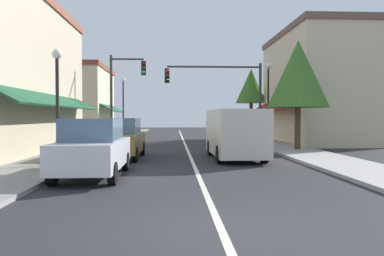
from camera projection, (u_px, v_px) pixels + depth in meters
ground_plane at (185, 145)px, 23.83m from camera, size 80.00×80.00×0.00m
sidewalk_left at (99, 144)px, 23.55m from camera, size 2.60×56.00×0.12m
sidewalk_right at (269, 144)px, 24.11m from camera, size 2.60×56.00×0.12m
lane_center_stripe at (185, 145)px, 23.83m from camera, size 0.14×52.00×0.01m
storefront_left_block at (1, 74)px, 17.28m from camera, size 5.41×14.20×7.67m
storefront_right_block at (315, 88)px, 26.18m from camera, size 6.34×10.20×7.81m
storefront_far_left at (77, 102)px, 33.24m from camera, size 6.71×8.20×6.36m
parked_car_nearest_left at (93, 148)px, 11.10m from camera, size 1.79×4.10×1.77m
parked_car_second_left at (121, 139)px, 16.04m from camera, size 1.86×4.14×1.77m
van_in_lane at (235, 132)px, 15.98m from camera, size 2.07×5.21×2.12m
traffic_signal_mast_arm at (225, 88)px, 23.48m from camera, size 6.21×0.50×5.26m
traffic_signal_left_corner at (122, 87)px, 23.87m from camera, size 2.35×0.50×5.82m
street_lamp_left_near at (57, 86)px, 13.04m from camera, size 0.36×0.36×4.23m
street_lamp_right_mid at (268, 91)px, 22.57m from camera, size 0.36×0.36×5.13m
street_lamp_left_far at (123, 98)px, 30.14m from camera, size 0.36×0.36×5.03m
tree_right_near at (298, 74)px, 19.25m from camera, size 3.18×3.18×5.82m
tree_right_far at (251, 86)px, 31.41m from camera, size 2.64×2.64×5.92m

